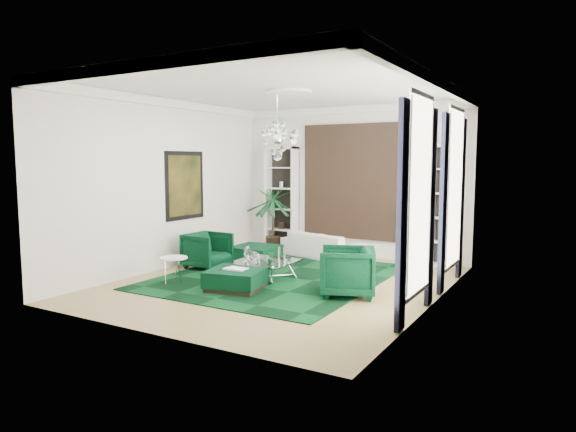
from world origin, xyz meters
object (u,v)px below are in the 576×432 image
Objects in this scene: armchair_right at (347,271)px; ottoman_front at (236,280)px; armchair_left at (207,250)px; sofa at (323,245)px; ottoman_side at (256,255)px; palm at (273,209)px; side_table at (174,271)px; coffee_table at (265,271)px.

ottoman_front is at bearing -94.05° from armchair_right.
armchair_right is (3.70, -0.62, 0.04)m from armchair_left.
armchair_left is 0.92× the size of armchair_right.
armchair_right is (1.96, -3.02, 0.12)m from sofa.
palm reaches higher than ottoman_side.
ottoman_front is at bearing -124.28° from armchair_left.
side_table is at bearing -98.19° from ottoman_side.
side_table is at bearing -85.88° from palm.
armchair_left reaches higher than coffee_table.
armchair_right is at bearing 18.56° from ottoman_front.
ottoman_side is 2.16m from palm.
ottoman_side is at bearing -36.05° from armchair_left.
ottoman_side is 0.43× the size of palm.
coffee_table reaches higher than ottoman_front.
armchair_right reaches higher than armchair_left.
side_table is at bearing -140.61° from coffee_table.
armchair_left is 0.91× the size of ottoman_side.
sofa is 2.22× the size of ottoman_front.
ottoman_side is (-1.02, -1.50, -0.10)m from sofa.
coffee_table is (-1.92, 0.27, -0.24)m from armchair_right.
palm is (-0.65, 1.85, 0.92)m from ottoman_side.
armchair_right reaches higher than side_table.
sofa is 2.76m from coffee_table.
armchair_right is 0.99× the size of ottoman_side.
ottoman_front is at bearing -67.65° from palm.
sofa is at bearing -169.62° from armchair_right.
armchair_left is (-1.73, -2.40, 0.09)m from sofa.
ottoman_side reaches higher than coffee_table.
coffee_table is at bearing -49.76° from ottoman_side.
coffee_table is at bearing -98.81° from armchair_left.
sofa is at bearing -33.30° from armchair_left.
ottoman_side is 1.82× the size of side_table.
sofa reaches higher than ottoman_side.
coffee_table is at bearing 39.39° from side_table.
armchair_left is at bearing -122.17° from armchair_right.
armchair_right is 2.10m from ottoman_front.
ottoman_side is (-2.98, 1.52, -0.22)m from armchair_right.
ottoman_side is 1.00× the size of ottoman_front.
armchair_right reaches higher than ottoman_side.
palm is (0.06, 2.74, 0.73)m from armchair_left.
armchair_left is 0.90× the size of ottoman_front.
armchair_right is 1.95m from coffee_table.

